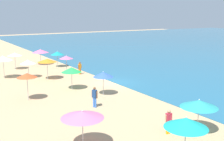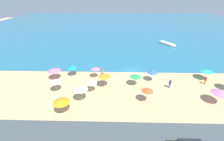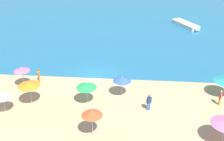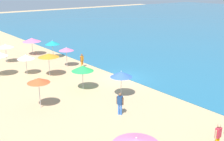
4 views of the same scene
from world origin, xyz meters
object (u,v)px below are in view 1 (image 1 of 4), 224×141
(beach_umbrella_1, at_px, (82,115))
(beach_umbrella_3, at_px, (199,104))
(beach_umbrella_11, at_px, (40,51))
(beach_umbrella_12, at_px, (27,75))
(beach_umbrella_13, at_px, (47,61))
(beach_umbrella_5, at_px, (103,75))
(beach_umbrella_7, at_px, (72,70))
(beach_umbrella_4, at_px, (66,57))
(bather_1, at_px, (80,67))
(beach_umbrella_8, at_px, (57,53))
(bather_0, at_px, (169,120))
(bather_2, at_px, (95,96))
(beach_umbrella_9, at_px, (3,58))
(beach_umbrella_0, at_px, (28,62))
(beach_umbrella_2, at_px, (15,54))
(beach_umbrella_10, at_px, (186,123))

(beach_umbrella_1, height_order, beach_umbrella_3, beach_umbrella_1)
(beach_umbrella_11, distance_m, beach_umbrella_12, 17.73)
(beach_umbrella_12, xyz_separation_m, beach_umbrella_13, (-6.70, 4.16, -0.01))
(beach_umbrella_3, distance_m, beach_umbrella_5, 10.48)
(beach_umbrella_5, xyz_separation_m, beach_umbrella_7, (-3.35, -1.67, 0.05))
(beach_umbrella_4, xyz_separation_m, bather_1, (1.35, 1.21, -1.19))
(beach_umbrella_4, relative_size, bather_1, 1.46)
(beach_umbrella_11, bearing_deg, beach_umbrella_13, -13.86)
(beach_umbrella_7, bearing_deg, beach_umbrella_8, 164.89)
(beach_umbrella_4, relative_size, bather_0, 1.44)
(bather_0, height_order, bather_1, bather_0)
(beach_umbrella_1, height_order, beach_umbrella_11, beach_umbrella_11)
(beach_umbrella_7, distance_m, beach_umbrella_11, 15.35)
(bather_2, bearing_deg, beach_umbrella_1, -34.13)
(beach_umbrella_1, relative_size, beach_umbrella_13, 0.97)
(beach_umbrella_9, xyz_separation_m, beach_umbrella_11, (-6.53, 6.54, -0.34))
(beach_umbrella_11, bearing_deg, bather_0, -2.21)
(bather_1, relative_size, bather_2, 0.93)
(bather_2, bearing_deg, beach_umbrella_12, -140.07)
(beach_umbrella_1, relative_size, beach_umbrella_4, 1.04)
(beach_umbrella_8, relative_size, beach_umbrella_13, 0.93)
(beach_umbrella_12, distance_m, beach_umbrella_13, 7.89)
(beach_umbrella_0, distance_m, beach_umbrella_1, 19.52)
(beach_umbrella_0, xyz_separation_m, beach_umbrella_4, (0.06, 4.81, 0.16))
(beach_umbrella_2, distance_m, beach_umbrella_13, 8.23)
(beach_umbrella_9, relative_size, beach_umbrella_12, 1.10)
(beach_umbrella_7, height_order, beach_umbrella_10, beach_umbrella_10)
(beach_umbrella_2, relative_size, beach_umbrella_12, 0.94)
(beach_umbrella_4, xyz_separation_m, beach_umbrella_12, (8.65, -7.35, 0.16))
(beach_umbrella_4, height_order, beach_umbrella_9, beach_umbrella_9)
(beach_umbrella_1, xyz_separation_m, beach_umbrella_5, (-8.52, 6.36, -0.05))
(beach_umbrella_2, height_order, beach_umbrella_7, beach_umbrella_2)
(beach_umbrella_8, bearing_deg, beach_umbrella_4, -7.96)
(beach_umbrella_0, bearing_deg, beach_umbrella_1, -7.34)
(bather_1, bearing_deg, beach_umbrella_2, -140.89)
(beach_umbrella_4, height_order, beach_umbrella_8, beach_umbrella_4)
(beach_umbrella_1, bearing_deg, beach_umbrella_4, 159.27)
(beach_umbrella_4, xyz_separation_m, beach_umbrella_10, (23.54, -3.75, 0.15))
(beach_umbrella_0, height_order, beach_umbrella_10, beach_umbrella_10)
(beach_umbrella_12, relative_size, beach_umbrella_13, 1.00)
(beach_umbrella_2, xyz_separation_m, beach_umbrella_5, (16.88, 3.90, -0.12))
(beach_umbrella_4, height_order, beach_umbrella_7, beach_umbrella_7)
(beach_umbrella_2, distance_m, beach_umbrella_3, 27.73)
(beach_umbrella_0, distance_m, beach_umbrella_3, 21.79)
(beach_umbrella_5, bearing_deg, beach_umbrella_8, 174.08)
(beach_umbrella_7, height_order, beach_umbrella_11, beach_umbrella_11)
(beach_umbrella_5, height_order, bather_0, beach_umbrella_5)
(beach_umbrella_0, relative_size, beach_umbrella_8, 0.95)
(beach_umbrella_7, distance_m, beach_umbrella_10, 16.16)
(beach_umbrella_11, bearing_deg, bather_2, -6.87)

